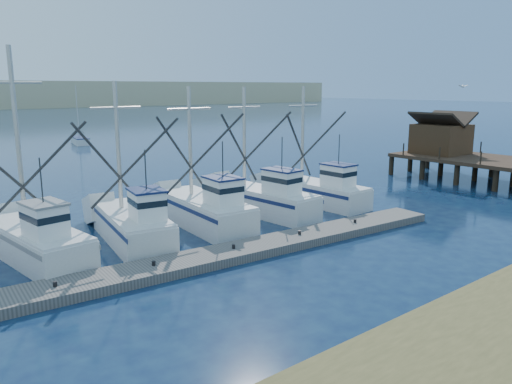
# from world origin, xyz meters

# --- Properties ---
(ground) EXTENTS (500.00, 500.00, 0.00)m
(ground) POSITION_xyz_m (0.00, 0.00, 0.00)
(ground) COLOR #0D1B3C
(ground) RESTS_ON ground
(floating_dock) EXTENTS (31.62, 4.26, 0.42)m
(floating_dock) POSITION_xyz_m (-8.96, 5.88, 0.21)
(floating_dock) COLOR #69635E
(floating_dock) RESTS_ON ground
(timber_pier) EXTENTS (7.00, 20.00, 8.00)m
(timber_pier) POSITION_xyz_m (21.50, 8.46, 2.57)
(timber_pier) COLOR black
(timber_pier) RESTS_ON ground
(trawler_fleet) EXTENTS (30.61, 8.79, 9.68)m
(trawler_fleet) POSITION_xyz_m (-8.67, 10.90, 0.96)
(trawler_fleet) COLOR silver
(trawler_fleet) RESTS_ON ground
(sailboat_near) EXTENTS (2.58, 5.43, 8.10)m
(sailboat_near) POSITION_xyz_m (5.02, 57.07, 0.50)
(sailboat_near) COLOR silver
(sailboat_near) RESTS_ON ground
(flying_gull) EXTENTS (1.20, 0.22, 0.22)m
(flying_gull) POSITION_xyz_m (16.04, 7.26, 7.89)
(flying_gull) COLOR white
(flying_gull) RESTS_ON ground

